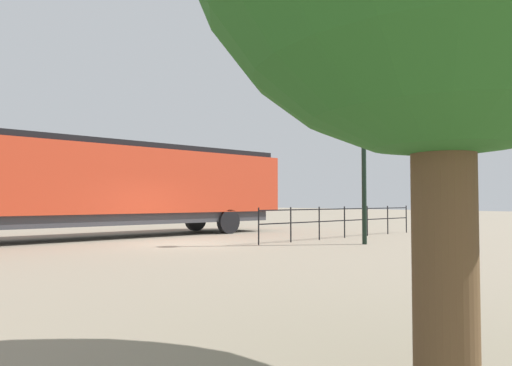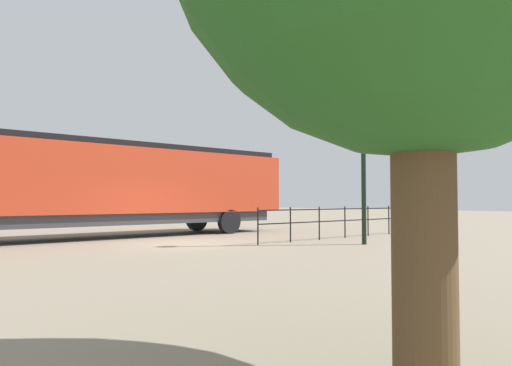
{
  "view_description": "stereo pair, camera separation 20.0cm",
  "coord_description": "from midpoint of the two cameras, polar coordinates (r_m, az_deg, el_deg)",
  "views": [
    {
      "loc": [
        13.92,
        -8.68,
        1.5
      ],
      "look_at": [
        0.41,
        3.09,
        2.19
      ],
      "focal_mm": 32.29,
      "sensor_mm": 36.0,
      "label": 1
    },
    {
      "loc": [
        14.05,
        -8.53,
        1.5
      ],
      "look_at": [
        0.41,
        3.09,
        2.19
      ],
      "focal_mm": 32.29,
      "sensor_mm": 36.0,
      "label": 2
    }
  ],
  "objects": [
    {
      "name": "ground_plane",
      "position": [
        16.49,
        -9.49,
        -7.4
      ],
      "size": [
        120.0,
        120.0,
        0.0
      ],
      "primitive_type": "plane",
      "color": "gray"
    },
    {
      "name": "locomotive",
      "position": [
        19.75,
        -17.36,
        -0.1
      ],
      "size": [
        2.99,
        16.55,
        3.87
      ],
      "color": "red",
      "rests_on": "ground_plane"
    },
    {
      "name": "lamp_post",
      "position": [
        16.78,
        12.81,
        10.98
      ],
      "size": [
        0.58,
        0.58,
        7.32
      ],
      "color": "black",
      "rests_on": "ground_plane"
    },
    {
      "name": "platform_fence",
      "position": [
        19.03,
        10.61,
        -4.26
      ],
      "size": [
        0.05,
        9.35,
        1.27
      ],
      "color": "black",
      "rests_on": "ground_plane"
    }
  ]
}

